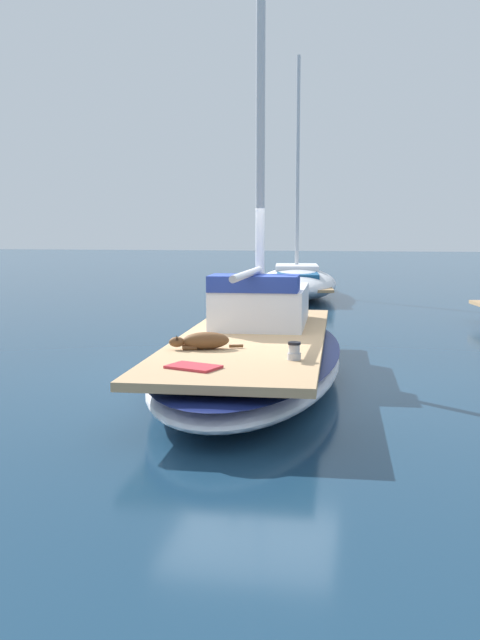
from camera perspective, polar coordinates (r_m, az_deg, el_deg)
ground_plane at (r=10.23m, az=1.03°, el=-4.90°), size 120.00×120.00×0.00m
sailboat_main at (r=10.16m, az=1.03°, el=-3.06°), size 2.82×7.34×0.66m
mast_main at (r=10.85m, az=1.54°, el=15.84°), size 0.14×2.27×6.94m
cabin_house at (r=11.16m, az=1.73°, el=1.37°), size 1.49×2.28×0.84m
dog_brown at (r=8.94m, az=-3.04°, el=-1.71°), size 0.93×0.44×0.22m
deck_winch at (r=8.24m, az=4.44°, el=-2.57°), size 0.16×0.16×0.21m
deck_towel at (r=7.75m, az=-3.81°, el=-3.83°), size 0.65×0.53×0.03m
moored_boat_far_astern at (r=22.66m, az=4.65°, el=3.17°), size 3.29×7.13×7.69m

